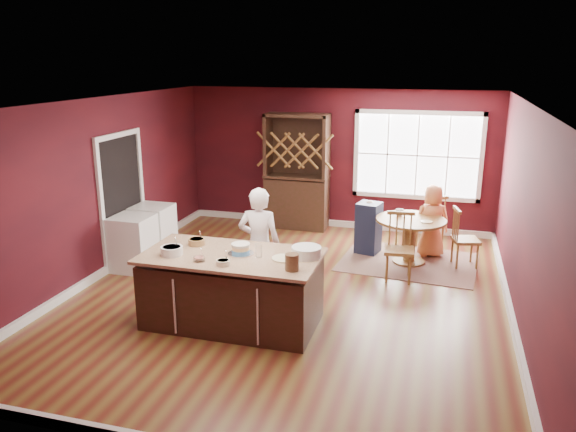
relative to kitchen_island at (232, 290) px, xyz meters
The scene contains 28 objects.
room_shell 1.46m from the kitchen_island, 66.20° to the left, with size 7.00×7.00×7.00m.
window 5.03m from the kitchen_island, 66.52° to the left, with size 2.36×0.10×1.66m, color white, non-canonical shape.
doorway 3.06m from the kitchen_island, 146.88° to the left, with size 0.08×1.26×2.13m, color white, non-canonical shape.
kitchen_island is the anchor object (origin of this frame).
dining_table 3.45m from the kitchen_island, 54.54° to the left, with size 1.13×1.13×0.75m.
baker 0.88m from the kitchen_island, 83.09° to the left, with size 0.58×0.38×1.60m, color white.
layer_cake 0.56m from the kitchen_island, 26.56° to the left, with size 0.32×0.32×0.13m, color beige, non-canonical shape.
bowl_blue 0.90m from the kitchen_island, 163.66° to the right, with size 0.27×0.27×0.10m, color silver.
bowl_yellow 0.80m from the kitchen_island, 158.22° to the left, with size 0.22×0.22×0.08m, color olive.
bowl_pink 0.66m from the kitchen_island, 131.21° to the right, with size 0.14×0.14×0.05m, color white.
bowl_olive 0.63m from the kitchen_island, 83.30° to the right, with size 0.17×0.17×0.06m, color beige.
drinking_glass 0.67m from the kitchen_island, ahead, with size 0.09×0.09×0.17m, color silver.
dinner_plate 0.84m from the kitchen_island, ahead, with size 0.30×0.30×0.02m, color beige.
white_tub 1.08m from the kitchen_island, 11.00° to the left, with size 0.37×0.37×0.13m, color white.
stoneware_crock 1.08m from the kitchen_island, 19.54° to the right, with size 0.16×0.16×0.19m, color #473321.
toy_figurine 0.95m from the kitchen_island, 13.02° to the right, with size 0.05×0.05×0.08m, color yellow, non-canonical shape.
rug 3.48m from the kitchen_island, 54.54° to the left, with size 2.15×1.66×0.01m, color brown.
chair_east 4.08m from the kitchen_island, 45.15° to the left, with size 0.41×0.39×0.98m, color #9A5C30, non-canonical shape.
chair_south 2.76m from the kitchen_island, 46.61° to the left, with size 0.44×0.42×1.04m, color brown, non-canonical shape.
chair_north 4.28m from the kitchen_island, 57.51° to the left, with size 0.42×0.40×1.01m, color brown, non-canonical shape.
seated_woman 3.99m from the kitchen_island, 54.34° to the left, with size 0.61×0.39×1.24m, color #D97F4C.
high_chair 3.38m from the kitchen_island, 67.66° to the left, with size 0.37×0.37×0.93m, color black, non-canonical shape.
toddler 3.42m from the kitchen_island, 68.38° to the left, with size 0.18×0.14×0.26m, color #8CA5BF, non-canonical shape.
table_plate 3.52m from the kitchen_island, 50.03° to the left, with size 0.19×0.19×0.01m, color beige.
table_cup 3.50m from the kitchen_island, 58.89° to the left, with size 0.13×0.13×0.10m, color silver.
hutch 4.32m from the kitchen_island, 93.92° to the left, with size 1.22×0.51×2.24m, color black.
washer 2.55m from the kitchen_island, 148.85° to the left, with size 0.60×0.58×0.88m, color silver.
dryer 2.93m from the kitchen_island, 138.09° to the left, with size 0.61×0.59×0.88m, color silver.
Camera 1 is at (1.99, -7.13, 3.27)m, focal length 35.00 mm.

